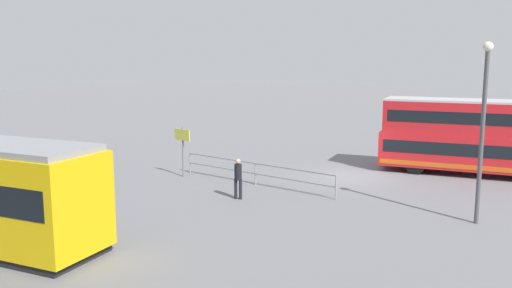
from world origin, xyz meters
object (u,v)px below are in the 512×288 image
(street_lamp, at_px, (483,119))
(double_decker_bus, at_px, (483,137))
(pedestrian_near_railing, at_px, (238,176))
(info_sign, at_px, (183,142))

(street_lamp, bearing_deg, double_decker_bus, -83.23)
(double_decker_bus, distance_m, pedestrian_near_railing, 13.39)
(pedestrian_near_railing, bearing_deg, info_sign, -25.42)
(double_decker_bus, xyz_separation_m, pedestrian_near_railing, (8.40, 10.38, -0.96))
(double_decker_bus, height_order, info_sign, double_decker_bus)
(pedestrian_near_railing, xyz_separation_m, street_lamp, (-9.44, -1.56, 2.86))
(info_sign, xyz_separation_m, street_lamp, (-14.21, 0.71, 2.11))
(info_sign, relative_size, street_lamp, 0.39)
(pedestrian_near_railing, relative_size, info_sign, 0.69)
(info_sign, distance_m, street_lamp, 14.38)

